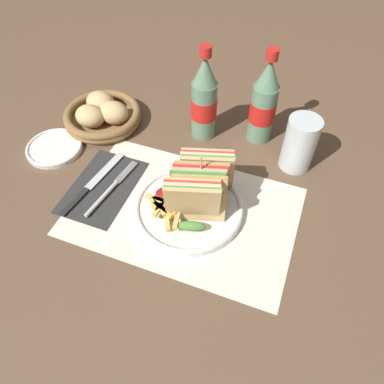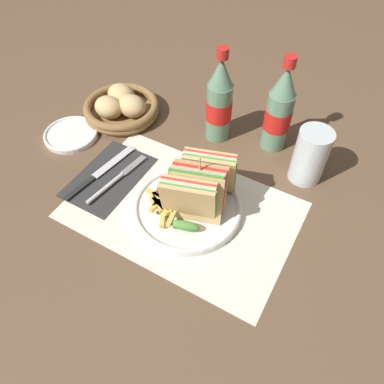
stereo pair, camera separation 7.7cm
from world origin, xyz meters
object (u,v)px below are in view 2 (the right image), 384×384
at_px(club_sandwich, 199,188).
at_px(knife, 100,172).
at_px(fork, 111,183).
at_px(bread_basket, 121,107).
at_px(plate_main, 187,207).
at_px(side_saucer, 71,134).
at_px(coke_bottle_near, 219,102).
at_px(coke_bottle_far, 279,111).
at_px(glass_near, 309,159).

relative_size(club_sandwich, knife, 0.88).
bearing_deg(knife, fork, -9.88).
xyz_separation_m(knife, bread_basket, (-0.09, 0.20, 0.02)).
relative_size(plate_main, knife, 1.10).
relative_size(knife, side_saucer, 1.55).
xyz_separation_m(fork, coke_bottle_near, (0.13, 0.27, 0.09)).
height_order(plate_main, club_sandwich, club_sandwich).
height_order(coke_bottle_near, coke_bottle_far, same).
bearing_deg(coke_bottle_far, club_sandwich, -102.77).
bearing_deg(club_sandwich, side_saucer, 173.43).
height_order(plate_main, coke_bottle_far, coke_bottle_far).
distance_m(plate_main, fork, 0.18).
relative_size(plate_main, coke_bottle_far, 0.97).
distance_m(coke_bottle_far, glass_near, 0.13).
xyz_separation_m(fork, knife, (-0.04, 0.01, -0.00)).
height_order(plate_main, bread_basket, bread_basket).
xyz_separation_m(club_sandwich, bread_basket, (-0.33, 0.18, -0.04)).
bearing_deg(glass_near, side_saucer, -164.14).
xyz_separation_m(coke_bottle_near, side_saucer, (-0.32, -0.19, -0.09)).
bearing_deg(knife, glass_near, 37.10).
height_order(coke_bottle_far, bread_basket, coke_bottle_far).
xyz_separation_m(club_sandwich, knife, (-0.25, -0.02, -0.06)).
xyz_separation_m(glass_near, side_saucer, (-0.56, -0.16, -0.05)).
bearing_deg(coke_bottle_near, fork, -115.43).
distance_m(club_sandwich, knife, 0.25).
bearing_deg(glass_near, club_sandwich, -128.93).
height_order(fork, knife, fork).
relative_size(fork, coke_bottle_far, 0.76).
relative_size(plate_main, side_saucer, 1.71).
relative_size(coke_bottle_near, glass_near, 1.82).
height_order(plate_main, fork, plate_main).
height_order(coke_bottle_far, side_saucer, coke_bottle_far).
relative_size(glass_near, side_saucer, 0.96).
relative_size(glass_near, bread_basket, 0.66).
bearing_deg(club_sandwich, plate_main, -141.77).
height_order(fork, glass_near, glass_near).
distance_m(plate_main, coke_bottle_near, 0.27).
relative_size(coke_bottle_far, glass_near, 1.82).
relative_size(fork, coke_bottle_near, 0.76).
distance_m(fork, bread_basket, 0.25).
height_order(club_sandwich, glass_near, club_sandwich).
bearing_deg(knife, side_saucer, 163.46).
xyz_separation_m(plate_main, side_saucer, (-0.37, 0.06, -0.00)).
height_order(knife, bread_basket, bread_basket).
height_order(glass_near, bread_basket, glass_near).
bearing_deg(bread_basket, glass_near, 2.76).
height_order(knife, glass_near, glass_near).
height_order(coke_bottle_far, glass_near, coke_bottle_far).
height_order(plate_main, side_saucer, plate_main).
xyz_separation_m(fork, coke_bottle_far, (0.26, 0.31, 0.09)).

